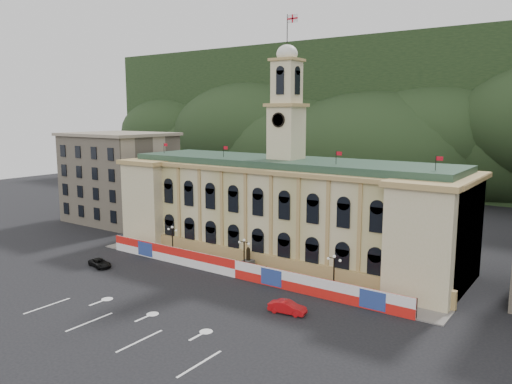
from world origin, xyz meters
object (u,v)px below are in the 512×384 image
Objects in this scene: lamp_center at (244,253)px; black_suv at (100,263)px; red_sedan at (287,307)px; statue at (248,264)px.

lamp_center is 1.10× the size of black_suv.
lamp_center is 1.13× the size of red_sedan.
red_sedan is 0.97× the size of black_suv.
statue is 0.79× the size of black_suv.
red_sedan is at bearing -75.78° from black_suv.
statue is at bearing 90.00° from lamp_center.
black_suv is (-19.46, -9.70, -2.47)m from lamp_center.
statue is 0.72× the size of lamp_center.
lamp_center is at bearing 46.80° from red_sedan.
statue is 15.64m from red_sedan.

